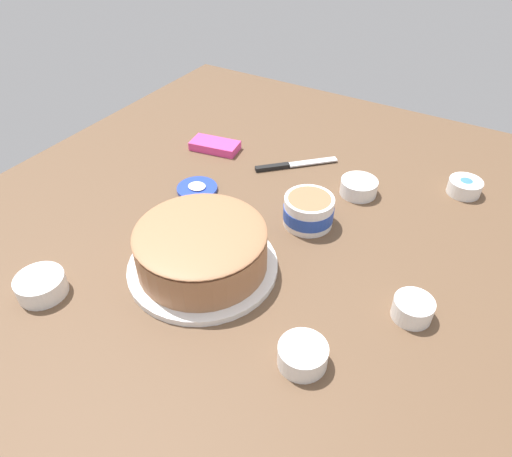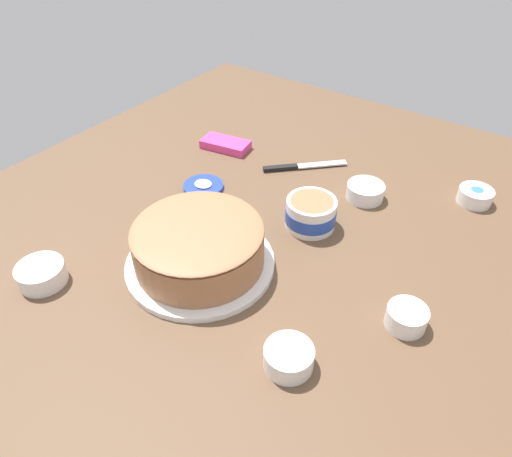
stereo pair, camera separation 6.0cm
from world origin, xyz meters
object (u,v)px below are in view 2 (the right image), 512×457
at_px(frosting_tub_lid, 203,186).
at_px(sprinkle_bowl_yellow, 289,357).
at_px(sprinkle_bowl_green, 365,191).
at_px(sprinkle_bowl_pink, 407,317).
at_px(spreading_knife, 298,167).
at_px(sprinkle_bowl_blue, 475,195).
at_px(candy_box_lower, 226,144).
at_px(frosting_tub, 311,213).
at_px(frosted_cake, 199,247).
at_px(sprinkle_bowl_rainbow, 41,273).

bearing_deg(frosting_tub_lid, sprinkle_bowl_yellow, -35.24).
distance_m(sprinkle_bowl_green, sprinkle_bowl_pink, 0.41).
xyz_separation_m(spreading_knife, sprinkle_bowl_pink, (0.45, -0.35, 0.02)).
xyz_separation_m(sprinkle_bowl_blue, candy_box_lower, (-0.68, -0.14, -0.01)).
bearing_deg(sprinkle_bowl_blue, sprinkle_bowl_green, -148.73).
bearing_deg(frosting_tub, sprinkle_bowl_pink, -27.95).
height_order(frosted_cake, frosting_tub_lid, frosted_cake).
relative_size(frosting_tub_lid, sprinkle_bowl_yellow, 1.20).
bearing_deg(sprinkle_bowl_yellow, frosting_tub_lid, 144.76).
bearing_deg(frosting_tub_lid, frosting_tub, 4.66).
distance_m(frosting_tub_lid, spreading_knife, 0.27).
bearing_deg(frosted_cake, sprinkle_bowl_rainbow, -136.61).
xyz_separation_m(frosting_tub_lid, spreading_knife, (0.15, 0.22, -0.00)).
height_order(frosted_cake, spreading_knife, frosted_cake).
bearing_deg(sprinkle_bowl_rainbow, sprinkle_bowl_blue, 50.77).
relative_size(frosting_tub, sprinkle_bowl_yellow, 1.36).
height_order(spreading_knife, candy_box_lower, candy_box_lower).
bearing_deg(frosted_cake, frosting_tub, 64.23).
bearing_deg(sprinkle_bowl_green, spreading_knife, 173.87).
bearing_deg(sprinkle_bowl_yellow, sprinkle_bowl_green, 101.12).
bearing_deg(sprinkle_bowl_blue, spreading_knife, -165.09).
height_order(frosting_tub_lid, sprinkle_bowl_yellow, sprinkle_bowl_yellow).
distance_m(spreading_knife, sprinkle_bowl_green, 0.21).
bearing_deg(sprinkle_bowl_green, candy_box_lower, -179.68).
bearing_deg(spreading_knife, sprinkle_bowl_green, -6.13).
bearing_deg(spreading_knife, frosting_tub_lid, -124.16).
bearing_deg(frosting_tub, candy_box_lower, 155.83).
bearing_deg(sprinkle_bowl_blue, sprinkle_bowl_rainbow, -129.23).
relative_size(frosting_tub_lid, spreading_knife, 0.57).
xyz_separation_m(frosting_tub, sprinkle_bowl_pink, (0.29, -0.16, -0.01)).
distance_m(sprinkle_bowl_rainbow, candy_box_lower, 0.65).
distance_m(frosting_tub, spreading_knife, 0.25).
distance_m(sprinkle_bowl_green, sprinkle_bowl_blue, 0.27).
relative_size(frosted_cake, frosting_tub_lid, 3.02).
height_order(sprinkle_bowl_pink, candy_box_lower, sprinkle_bowl_pink).
bearing_deg(sprinkle_bowl_blue, sprinkle_bowl_yellow, -100.74).
bearing_deg(spreading_knife, sprinkle_bowl_yellow, -60.29).
height_order(frosting_tub, frosting_tub_lid, frosting_tub).
relative_size(sprinkle_bowl_yellow, candy_box_lower, 0.62).
height_order(sprinkle_bowl_green, sprinkle_bowl_rainbow, sprinkle_bowl_rainbow).
bearing_deg(spreading_knife, frosted_cake, -85.97).
distance_m(frosting_tub_lid, sprinkle_bowl_rainbow, 0.45).
height_order(frosting_tub_lid, sprinkle_bowl_pink, sprinkle_bowl_pink).
relative_size(frosting_tub, spreading_knife, 0.65).
height_order(frosting_tub, sprinkle_bowl_pink, frosting_tub).
height_order(frosted_cake, sprinkle_bowl_rainbow, frosted_cake).
xyz_separation_m(frosting_tub_lid, sprinkle_bowl_pink, (0.60, -0.13, 0.02)).
bearing_deg(sprinkle_bowl_blue, sprinkle_bowl_pink, -89.48).
xyz_separation_m(frosting_tub_lid, sprinkle_bowl_yellow, (0.47, -0.33, 0.02)).
height_order(sprinkle_bowl_green, sprinkle_bowl_yellow, sprinkle_bowl_yellow).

